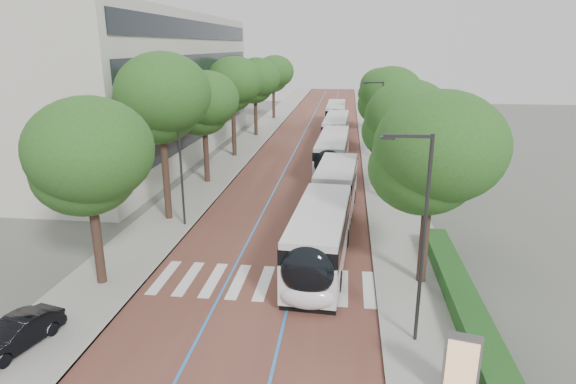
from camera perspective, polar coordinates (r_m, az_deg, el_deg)
name	(u,v)px	position (r m, az deg, el deg)	size (l,w,h in m)	color
ground	(256,293)	(22.78, -3.80, -11.87)	(160.00, 160.00, 0.00)	#51544C
road	(315,137)	(60.71, 3.22, 6.54)	(11.00, 140.00, 0.02)	#572F27
sidewalk_left	(256,135)	(61.64, -3.80, 6.73)	(4.00, 140.00, 0.12)	gray
sidewalk_right	(376,138)	(60.68, 10.35, 6.33)	(4.00, 140.00, 0.12)	gray
kerb_left	(271,136)	(61.31, -2.04, 6.70)	(0.20, 140.00, 0.14)	gray
kerb_right	(360,138)	(60.60, 8.54, 6.40)	(0.20, 140.00, 0.14)	gray
zebra_crossing	(264,283)	(23.60, -2.86, -10.69)	(10.55, 3.60, 0.01)	silver
lane_line_left	(302,137)	(60.83, 1.71, 6.59)	(0.12, 126.00, 0.01)	blue
lane_line_right	(328,137)	(60.62, 4.74, 6.50)	(0.12, 126.00, 0.01)	blue
office_building	(118,86)	(53.16, -19.53, 11.74)	(18.11, 40.00, 14.00)	#A2A097
hedge	(460,295)	(22.80, 19.75, -11.41)	(1.20, 14.00, 0.80)	#184619
streetlight_near	(420,225)	(17.90, 15.35, -3.78)	(1.82, 0.20, 8.00)	#29292B
streetlight_far	(379,121)	(42.12, 10.74, 8.27)	(1.82, 0.20, 8.00)	#29292B
lamp_post_left	(181,163)	(30.13, -12.60, 3.41)	(0.14, 0.14, 8.00)	#29292B
trees_left	(227,93)	(46.76, -7.29, 11.60)	(5.80, 60.63, 10.09)	black
trees_right	(394,111)	(40.51, 12.50, 9.34)	(5.98, 47.54, 8.62)	black
lead_bus	(328,214)	(28.04, 4.75, -2.56)	(3.59, 18.51, 3.20)	black
bus_queued_0	(332,154)	(43.58, 5.28, 4.51)	(2.88, 12.47, 3.20)	silver
bus_queued_1	(336,131)	(55.90, 5.70, 7.26)	(2.88, 12.46, 3.20)	silver
bus_queued_2	(336,115)	(68.54, 5.70, 9.04)	(2.58, 12.40, 3.20)	silver
ad_panel	(461,366)	(16.97, 19.84, -18.81)	(1.15, 0.53, 2.30)	#59595B
parked_car	(16,334)	(21.18, -29.52, -14.44)	(1.25, 3.59, 1.18)	black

